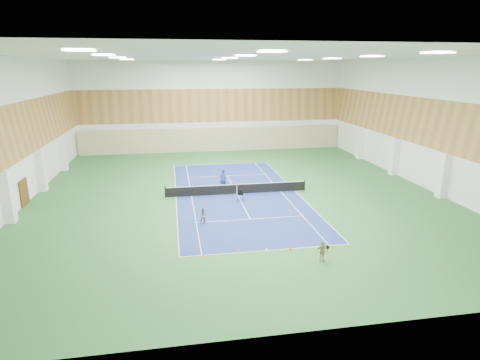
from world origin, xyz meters
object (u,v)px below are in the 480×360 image
tennis_net (237,188)px  child_apron (322,251)px  ball_cart (240,196)px  child_court (204,216)px  coach (223,179)px

tennis_net → child_apron: size_ratio=10.01×
tennis_net → ball_cart: bearing=-91.0°
child_court → child_apron: child_apron is taller
child_apron → ball_cart: bearing=99.3°
tennis_net → ball_cart: 2.01m
child_court → ball_cart: child_court is taller
coach → child_apron: 16.09m
child_court → child_apron: bearing=-52.2°
tennis_net → ball_cart: (-0.03, -2.01, -0.10)m
ball_cart → coach: bearing=112.9°
child_court → ball_cart: size_ratio=1.33×
child_court → coach: bearing=69.4°
child_apron → coach: bearing=99.5°
child_apron → ball_cart: child_apron is taller
child_apron → ball_cart: size_ratio=1.43×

